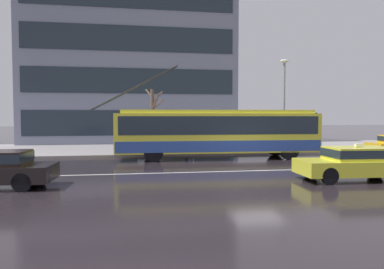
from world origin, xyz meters
The scene contains 14 objects.
ground_plane centered at (0.00, 0.00, 0.00)m, with size 160.00×160.00×0.00m, color #272025.
sidewalk_slab centered at (0.00, 10.28, 0.07)m, with size 80.00×10.00×0.14m, color gray.
crosswalk_stripe_edge_near centered at (6.12, 1.64, 0.00)m, with size 0.44×4.40×0.01m, color beige.
crosswalk_stripe_inner_a centered at (7.02, 1.64, 0.00)m, with size 0.44×4.40×0.01m, color beige.
crosswalk_stripe_center centered at (7.92, 1.64, 0.00)m, with size 0.44×4.40×0.01m, color beige.
lane_centre_line centered at (0.00, -1.20, 0.00)m, with size 72.00×0.14×0.01m, color silver.
trolleybus centered at (-1.06, 3.68, 1.55)m, with size 12.89×2.81×5.29m.
taxi_oncoming_near centered at (2.53, -4.10, 0.70)m, with size 4.33×2.02×1.39m.
bus_shelter centered at (-3.80, 7.03, 2.09)m, with size 3.78×1.56×2.65m.
pedestrian_at_shelter centered at (-2.50, 6.48, 1.70)m, with size 0.97×0.97×1.97m.
pedestrian_approaching_curb centered at (0.67, 6.70, 1.07)m, with size 0.39×0.39×1.58m.
street_lamp centered at (4.10, 6.25, 3.79)m, with size 0.60×0.32×6.10m.
street_tree_bare centered at (-4.54, 7.87, 2.51)m, with size 1.19×1.88×4.22m.
office_tower_corner_left centered at (-5.99, 19.79, 8.96)m, with size 18.70×12.16×17.90m.
Camera 1 is at (-5.90, -16.70, 2.43)m, focal length 33.90 mm.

